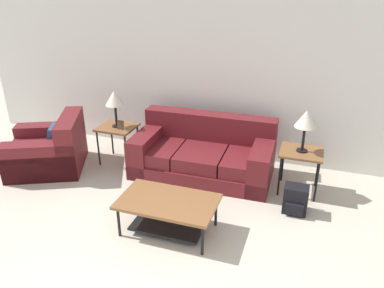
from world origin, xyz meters
name	(u,v)px	position (x,y,z in m)	size (l,w,h in m)	color
wall_back	(239,77)	(0.00, 3.79, 1.30)	(9.07, 0.06, 2.60)	silver
couch	(204,155)	(-0.31, 3.07, 0.29)	(2.01, 1.04, 0.82)	maroon
armchair	(50,150)	(-2.56, 2.49, 0.28)	(1.36, 1.34, 0.80)	maroon
coffee_table	(168,208)	(-0.29, 1.62, 0.30)	(1.09, 0.65, 0.41)	brown
side_table_left	(117,130)	(-1.67, 2.99, 0.53)	(0.55, 0.49, 0.59)	brown
side_table_right	(301,155)	(1.04, 2.99, 0.53)	(0.55, 0.49, 0.59)	brown
table_lamp_left	(114,99)	(-1.67, 2.99, 1.03)	(0.28, 0.28, 0.56)	black
table_lamp_right	(306,120)	(1.04, 2.99, 1.03)	(0.28, 0.28, 0.56)	black
backpack	(295,200)	(1.05, 2.46, 0.17)	(0.29, 0.29, 0.36)	black
picture_frame	(120,125)	(-1.56, 2.92, 0.66)	(0.10, 0.04, 0.13)	#4C3828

